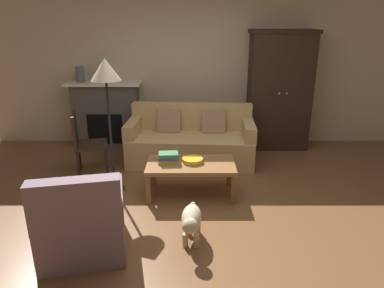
{
  "coord_description": "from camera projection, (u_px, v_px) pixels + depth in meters",
  "views": [
    {
      "loc": [
        -0.06,
        -3.66,
        2.12
      ],
      "look_at": [
        -0.06,
        0.76,
        0.55
      ],
      "focal_mm": 33.04,
      "sensor_mm": 36.0,
      "label": 1
    }
  ],
  "objects": [
    {
      "name": "ground_plane",
      "position": [
        197.0,
        210.0,
        4.16
      ],
      "size": [
        9.6,
        9.6,
        0.0
      ],
      "primitive_type": "plane",
      "color": "brown"
    },
    {
      "name": "back_wall",
      "position": [
        195.0,
        63.0,
        6.09
      ],
      "size": [
        7.2,
        0.1,
        2.8
      ],
      "primitive_type": "cube",
      "color": "beige",
      "rests_on": "ground"
    },
    {
      "name": "fireplace",
      "position": [
        106.0,
        114.0,
        6.13
      ],
      "size": [
        1.26,
        0.48,
        1.12
      ],
      "color": "#4C4947",
      "rests_on": "ground"
    },
    {
      "name": "armoire",
      "position": [
        279.0,
        90.0,
        5.92
      ],
      "size": [
        1.06,
        0.57,
        1.97
      ],
      "color": "black",
      "rests_on": "ground"
    },
    {
      "name": "couch",
      "position": [
        190.0,
        141.0,
        5.5
      ],
      "size": [
        1.96,
        0.96,
        0.86
      ],
      "color": "tan",
      "rests_on": "ground"
    },
    {
      "name": "coffee_table",
      "position": [
        190.0,
        167.0,
        4.42
      ],
      "size": [
        1.1,
        0.6,
        0.42
      ],
      "color": "olive",
      "rests_on": "ground"
    },
    {
      "name": "fruit_bowl",
      "position": [
        192.0,
        160.0,
        4.43
      ],
      "size": [
        0.26,
        0.26,
        0.05
      ],
      "primitive_type": "cylinder",
      "color": "gold",
      "rests_on": "coffee_table"
    },
    {
      "name": "book_stack",
      "position": [
        168.0,
        158.0,
        4.4
      ],
      "size": [
        0.26,
        0.19,
        0.13
      ],
      "color": "gold",
      "rests_on": "coffee_table"
    },
    {
      "name": "mantel_vase_slate",
      "position": [
        80.0,
        74.0,
        5.89
      ],
      "size": [
        0.14,
        0.14,
        0.25
      ],
      "primitive_type": "cylinder",
      "color": "#565B66",
      "rests_on": "fireplace"
    },
    {
      "name": "mantel_vase_cream",
      "position": [
        102.0,
        72.0,
        5.88
      ],
      "size": [
        0.13,
        0.13,
        0.32
      ],
      "primitive_type": "cylinder",
      "color": "beige",
      "rests_on": "fireplace"
    },
    {
      "name": "armchair_near_left",
      "position": [
        82.0,
        223.0,
        3.3
      ],
      "size": [
        0.91,
        0.91,
        0.88
      ],
      "color": "gray",
      "rests_on": "ground"
    },
    {
      "name": "side_chair_wooden",
      "position": [
        84.0,
        140.0,
        4.97
      ],
      "size": [
        0.54,
        0.54,
        0.9
      ],
      "color": "black",
      "rests_on": "ground"
    },
    {
      "name": "floor_lamp",
      "position": [
        105.0,
        78.0,
        4.16
      ],
      "size": [
        0.36,
        0.36,
        1.69
      ],
      "color": "black",
      "rests_on": "ground"
    },
    {
      "name": "dog",
      "position": [
        191.0,
        220.0,
        3.48
      ],
      "size": [
        0.23,
        0.57,
        0.39
      ],
      "color": "beige",
      "rests_on": "ground"
    }
  ]
}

